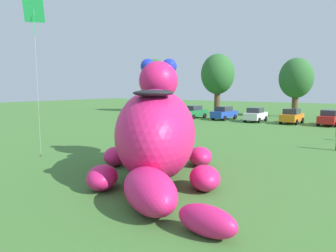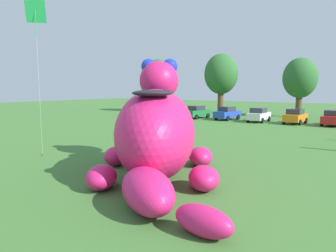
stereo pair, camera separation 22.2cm
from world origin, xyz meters
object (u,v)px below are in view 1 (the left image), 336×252
car_red (330,118)px  tethered_flying_kite (34,11)px  car_orange (292,116)px  giant_inflatable_creature (156,132)px  car_green (194,112)px  car_white (256,115)px  car_blue (224,113)px

car_red → tethered_flying_kite: tethered_flying_kite is taller
car_orange → giant_inflatable_creature: bearing=-90.7°
car_orange → tethered_flying_kite: (-8.41, -26.56, 7.49)m
giant_inflatable_creature → car_green: size_ratio=2.21×
car_white → car_blue: bearing=178.2°
giant_inflatable_creature → car_red: size_ratio=2.23×
giant_inflatable_creature → tethered_flying_kite: bearing=-176.1°
car_blue → tethered_flying_kite: (-0.16, -26.28, 7.49)m
car_orange → tethered_flying_kite: size_ratio=0.45×
car_green → car_white: size_ratio=1.04×
car_green → car_blue: bearing=6.6°
car_white → tethered_flying_kite: bearing=-99.4°
giant_inflatable_creature → car_red: giant_inflatable_creature is taller
car_blue → car_orange: bearing=1.9°
car_white → car_orange: 4.12m
car_orange → tethered_flying_kite: tethered_flying_kite is taller
car_blue → tethered_flying_kite: bearing=-90.3°
car_red → tethered_flying_kite: size_ratio=0.46×
car_red → giant_inflatable_creature: bearing=-99.1°
car_red → car_white: bearing=-175.2°
car_white → car_red: size_ratio=0.97×
car_blue → car_white: size_ratio=1.04×
giant_inflatable_creature → car_blue: 26.95m
car_green → car_blue: same height
car_blue → tethered_flying_kite: 27.32m
car_red → car_green: bearing=-176.4°
giant_inflatable_creature → car_white: 25.90m
car_red → car_blue: bearing=-177.4°
car_white → tethered_flying_kite: tethered_flying_kite is taller
car_orange → tethered_flying_kite: 28.84m
car_green → car_orange: size_ratio=1.03×
giant_inflatable_creature → car_orange: size_ratio=2.27×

